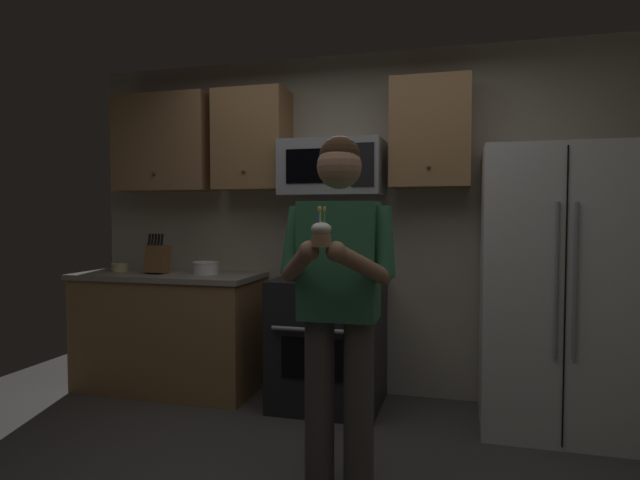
{
  "coord_description": "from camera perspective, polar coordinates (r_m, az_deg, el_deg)",
  "views": [
    {
      "loc": [
        0.79,
        -2.34,
        1.37
      ],
      "look_at": [
        0.1,
        0.21,
        1.25
      ],
      "focal_mm": 30.0,
      "sensor_mm": 36.0,
      "label": 1
    }
  ],
  "objects": [
    {
      "name": "wall_back",
      "position": [
        4.17,
        4.24,
        1.64
      ],
      "size": [
        4.4,
        0.1,
        2.6
      ],
      "primitive_type": "cube",
      "color": "#B7AD99",
      "rests_on": "ground"
    },
    {
      "name": "oven_range",
      "position": [
        3.92,
        0.91,
        -10.78
      ],
      "size": [
        0.76,
        0.7,
        0.93
      ],
      "color": "black",
      "rests_on": "ground"
    },
    {
      "name": "microwave",
      "position": [
        3.95,
        1.35,
        7.69
      ],
      "size": [
        0.74,
        0.41,
        0.4
      ],
      "color": "#9EA0A5"
    },
    {
      "name": "refrigerator",
      "position": [
        3.73,
        23.76,
        -4.85
      ],
      "size": [
        0.9,
        0.75,
        1.8
      ],
      "color": "white",
      "rests_on": "ground"
    },
    {
      "name": "cabinet_row_upper",
      "position": [
        4.2,
        -6.25,
        10.54
      ],
      "size": [
        2.78,
        0.36,
        0.76
      ],
      "color": "#9E7247"
    },
    {
      "name": "counter_left",
      "position": [
        4.44,
        -15.75,
        -9.3
      ],
      "size": [
        1.44,
        0.66,
        0.92
      ],
      "color": "#9E7247",
      "rests_on": "ground"
    },
    {
      "name": "knife_block",
      "position": [
        4.35,
        -16.97,
        -1.92
      ],
      "size": [
        0.16,
        0.15,
        0.32
      ],
      "color": "brown",
      "rests_on": "counter_left"
    },
    {
      "name": "bowl_large_white",
      "position": [
        4.22,
        -12.11,
        -2.89
      ],
      "size": [
        0.21,
        0.21,
        0.09
      ],
      "color": "white",
      "rests_on": "counter_left"
    },
    {
      "name": "bowl_small_colored",
      "position": [
        4.62,
        -20.59,
        -2.74
      ],
      "size": [
        0.14,
        0.14,
        0.06
      ],
      "color": "beige",
      "rests_on": "counter_left"
    },
    {
      "name": "person",
      "position": [
        2.64,
        1.99,
        -5.58
      ],
      "size": [
        0.6,
        0.48,
        1.76
      ],
      "color": "#4C4742",
      "rests_on": "ground"
    },
    {
      "name": "cupcake",
      "position": [
        2.29,
        0.13,
        0.67
      ],
      "size": [
        0.09,
        0.09,
        0.17
      ],
      "color": "#A87F56"
    }
  ]
}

